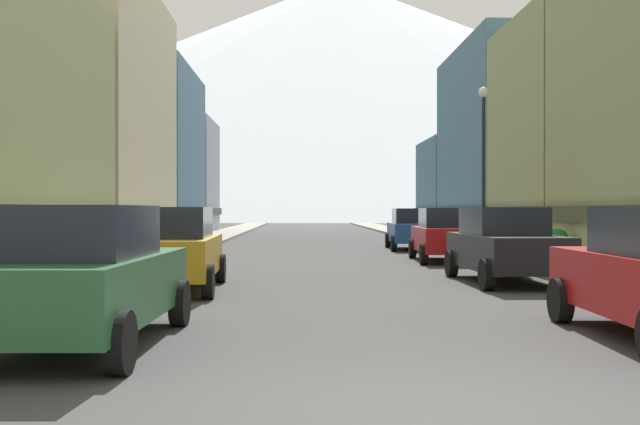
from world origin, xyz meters
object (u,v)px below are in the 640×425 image
car_left_0 (80,276)px  car_right_2 (446,234)px  potted_plant_0 (557,243)px  car_right_1 (505,245)px  streetlamp_right (484,145)px  trash_bin_right (635,259)px  car_left_1 (171,248)px  car_right_3 (412,229)px

car_left_0 → car_right_2: 17.14m
car_left_0 → potted_plant_0: 17.48m
car_right_1 → streetlamp_right: size_ratio=0.76×
trash_bin_right → car_right_2: bearing=106.8°
car_left_1 → car_right_2: 11.63m
car_left_0 → car_right_2: same height
car_right_1 → car_right_3: 14.71m
trash_bin_right → potted_plant_0: potted_plant_0 is taller
car_left_1 → car_right_3: 17.95m
car_right_2 → car_left_0: bearing=-116.3°
trash_bin_right → potted_plant_0: (0.65, 6.84, 0.03)m
potted_plant_0 → streetlamp_right: size_ratio=0.17×
car_left_1 → car_left_0: bearing=-90.0°
potted_plant_0 → trash_bin_right: bearing=-95.4°
car_right_3 → streetlamp_right: size_ratio=0.76×
potted_plant_0 → car_right_1: bearing=-119.6°
car_left_0 → trash_bin_right: 12.28m
streetlamp_right → car_right_1: bearing=-100.5°
car_left_0 → car_right_3: bearing=71.6°
car_left_0 → potted_plant_0: size_ratio=4.52×
car_right_2 → trash_bin_right: 8.84m
car_left_0 → car_right_3: same height
trash_bin_right → streetlamp_right: size_ratio=0.17×
car_left_1 → car_right_1: size_ratio=1.00×
car_left_0 → car_right_2: bearing=63.7°
trash_bin_right → car_left_0: bearing=-145.8°
car_right_3 → potted_plant_0: (3.20, -9.07, -0.22)m
car_left_1 → car_right_3: size_ratio=1.00×
car_left_1 → streetlamp_right: streetlamp_right is taller
potted_plant_0 → streetlamp_right: streetlamp_right is taller
car_right_2 → potted_plant_0: size_ratio=4.55×
car_right_1 → trash_bin_right: 2.83m
car_right_2 → car_right_3: size_ratio=1.00×
car_left_1 → car_right_3: bearing=65.0°
car_right_2 → car_left_1: bearing=-130.8°
car_left_0 → car_right_1: bearing=46.8°
car_left_0 → potted_plant_0: bearing=51.8°
car_right_3 → trash_bin_right: bearing=-80.9°
car_left_1 → trash_bin_right: (10.15, 0.35, -0.26)m
car_left_1 → streetlamp_right: (9.15, 9.94, 3.09)m
car_right_3 → trash_bin_right: 16.12m
car_left_1 → trash_bin_right: size_ratio=4.55×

